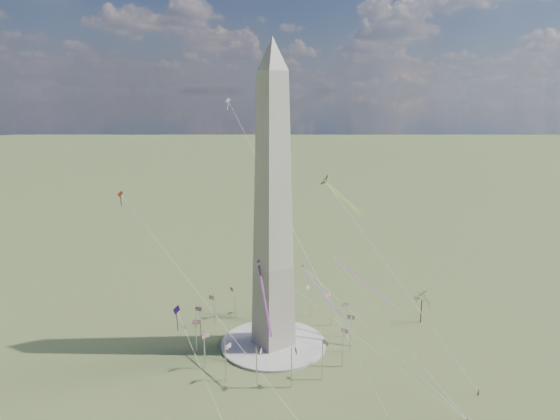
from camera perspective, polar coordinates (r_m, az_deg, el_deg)
ground at (r=177.36m, az=-0.75°, el=-15.14°), size 2000.00×2000.00×0.00m
plaza at (r=177.17m, az=-0.75°, el=-15.03°), size 36.00×36.00×0.80m
washington_monument at (r=160.08m, az=-0.81°, el=0.12°), size 15.56×15.56×100.00m
flagpole_ring at (r=174.00m, az=-0.76°, el=-13.03°), size 54.40×54.40×13.00m
tree_near at (r=195.85m, az=15.92°, el=-9.79°), size 7.46×7.46×13.05m
person_east at (r=161.85m, az=21.71°, el=-18.82°), size 0.75×0.54×1.93m
kite_delta_black at (r=184.55m, az=5.44°, el=3.11°), size 10.23×16.34×13.49m
kite_diamond_purple at (r=158.13m, az=-11.72°, el=-11.42°), size 1.85×2.94×9.16m
kite_streamer_left at (r=173.92m, az=8.57°, el=-7.23°), size 12.08×20.74×15.70m
kite_streamer_mid at (r=157.17m, az=-2.00°, el=-8.66°), size 10.72×22.02×16.12m
kite_streamer_right at (r=184.46m, az=4.14°, el=-8.41°), size 3.62×20.47×14.07m
kite_small_red at (r=167.32m, az=-17.77°, el=1.62°), size 1.30×2.13×5.12m
kite_small_white at (r=191.19m, az=-5.95°, el=12.22°), size 1.59×1.42×4.31m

